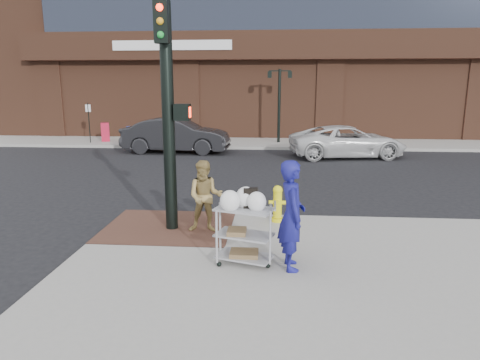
# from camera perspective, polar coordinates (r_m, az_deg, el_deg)

# --- Properties ---
(ground) EXTENTS (220.00, 220.00, 0.00)m
(ground) POSITION_cam_1_polar(r_m,az_deg,el_deg) (8.87, -7.01, -9.05)
(ground) COLOR black
(ground) RESTS_ON ground
(sidewalk_far) EXTENTS (65.00, 36.00, 0.15)m
(sidewalk_far) POSITION_cam_1_polar(r_m,az_deg,el_deg) (41.64, 19.65, 7.33)
(sidewalk_far) COLOR gray
(sidewalk_far) RESTS_ON ground
(brick_curb_ramp) EXTENTS (2.80, 2.40, 0.01)m
(brick_curb_ramp) POSITION_cam_1_polar(r_m,az_deg,el_deg) (9.77, -9.46, -6.11)
(brick_curb_ramp) COLOR #512F26
(brick_curb_ramp) RESTS_ON sidewalk_near
(lamp_post) EXTENTS (1.32, 0.22, 4.00)m
(lamp_post) POSITION_cam_1_polar(r_m,az_deg,el_deg) (24.10, 5.26, 10.88)
(lamp_post) COLOR black
(lamp_post) RESTS_ON sidewalk_far
(parking_sign) EXTENTS (0.05, 0.05, 2.20)m
(parking_sign) POSITION_cam_1_polar(r_m,az_deg,el_deg) (25.32, -19.48, 7.20)
(parking_sign) COLOR black
(parking_sign) RESTS_ON sidewalk_far
(traffic_signal_pole) EXTENTS (0.61, 0.51, 5.00)m
(traffic_signal_pole) POSITION_cam_1_polar(r_m,az_deg,el_deg) (9.13, -9.50, 9.73)
(traffic_signal_pole) COLOR black
(traffic_signal_pole) RESTS_ON sidewalk_near
(woman_blue) EXTENTS (0.54, 0.74, 1.89)m
(woman_blue) POSITION_cam_1_polar(r_m,az_deg,el_deg) (7.30, 6.91, -4.69)
(woman_blue) COLOR navy
(woman_blue) RESTS_ON sidewalk_near
(pedestrian_tan) EXTENTS (0.78, 0.61, 1.55)m
(pedestrian_tan) POSITION_cam_1_polar(r_m,az_deg,el_deg) (9.16, -4.65, -2.20)
(pedestrian_tan) COLOR #9A8148
(pedestrian_tan) RESTS_ON sidewalk_near
(sedan_dark) EXTENTS (5.29, 2.01, 1.72)m
(sedan_dark) POSITION_cam_1_polar(r_m,az_deg,el_deg) (21.45, -8.51, 5.91)
(sedan_dark) COLOR black
(sedan_dark) RESTS_ON ground
(minivan_white) EXTENTS (5.60, 3.25, 1.47)m
(minivan_white) POSITION_cam_1_polar(r_m,az_deg,el_deg) (20.43, 14.12, 5.00)
(minivan_white) COLOR silver
(minivan_white) RESTS_ON ground
(utility_cart) EXTENTS (1.10, 0.81, 1.36)m
(utility_cart) POSITION_cam_1_polar(r_m,az_deg,el_deg) (7.55, 0.57, -6.63)
(utility_cart) COLOR #97989C
(utility_cart) RESTS_ON sidewalk_near
(fire_hydrant) EXTENTS (0.40, 0.28, 0.86)m
(fire_hydrant) POSITION_cam_1_polar(r_m,az_deg,el_deg) (9.93, 5.02, -3.09)
(fire_hydrant) COLOR yellow
(fire_hydrant) RESTS_ON sidewalk_near
(newsbox_red) EXTENTS (0.56, 0.53, 1.05)m
(newsbox_red) POSITION_cam_1_polar(r_m,az_deg,el_deg) (25.70, -17.52, 6.12)
(newsbox_red) COLOR red
(newsbox_red) RESTS_ON sidewalk_far
(newsbox_yellow) EXTENTS (0.58, 0.56, 1.09)m
(newsbox_yellow) POSITION_cam_1_polar(r_m,az_deg,el_deg) (24.56, -11.05, 6.23)
(newsbox_yellow) COLOR #F4A71B
(newsbox_yellow) RESTS_ON sidewalk_far
(newsbox_blue) EXTENTS (0.47, 0.45, 0.94)m
(newsbox_blue) POSITION_cam_1_polar(r_m,az_deg,el_deg) (24.31, -14.28, 5.84)
(newsbox_blue) COLOR #17349A
(newsbox_blue) RESTS_ON sidewalk_far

